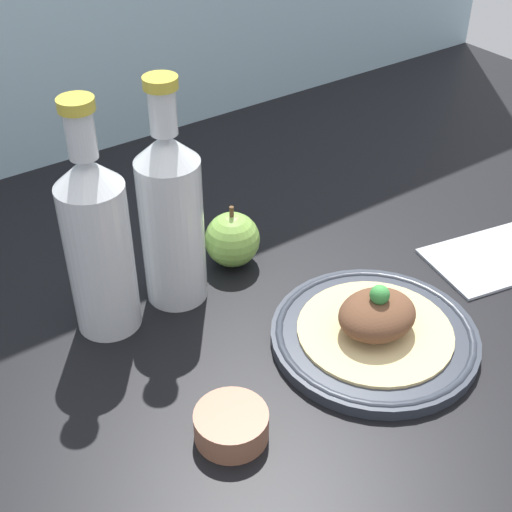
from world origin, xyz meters
TOP-DOWN VIEW (x-y plane):
  - ground_plane at (0.00, 0.00)cm, footprint 180.00×110.00cm
  - plate at (7.19, -7.59)cm, footprint 23.16×23.16cm
  - plated_food at (7.19, -7.59)cm, footprint 17.31×17.31cm
  - cider_bottle_left at (-15.45, 12.44)cm, footprint 7.27×7.27cm
  - cider_bottle_right at (-6.46, 12.44)cm, footprint 7.27×7.27cm
  - apple at (2.56, 13.91)cm, footprint 7.03×7.03cm
  - napkin at (30.34, -5.17)cm, footprint 18.37×14.25cm
  - dipping_bowl at (-13.20, -9.50)cm, footprint 7.24×7.24cm

SIDE VIEW (x-z plane):
  - ground_plane at x=0.00cm, z-range -4.00..0.00cm
  - napkin at x=30.34cm, z-range 0.00..0.80cm
  - plate at x=7.19cm, z-range 0.05..1.65cm
  - dipping_bowl at x=-13.20cm, z-range 0.00..2.97cm
  - plated_food at x=7.19cm, z-range 0.07..6.52cm
  - apple at x=2.56cm, z-range -0.67..7.70cm
  - cider_bottle_left at x=-15.45cm, z-range -2.41..25.17cm
  - cider_bottle_right at x=-6.46cm, z-range -2.41..25.17cm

